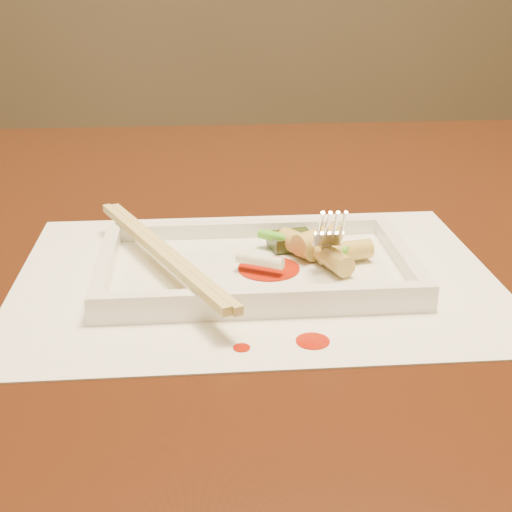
{
  "coord_description": "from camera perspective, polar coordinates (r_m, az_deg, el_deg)",
  "views": [
    {
      "loc": [
        0.02,
        -0.7,
        1.0
      ],
      "look_at": [
        0.07,
        -0.15,
        0.77
      ],
      "focal_mm": 50.0,
      "sensor_mm": 36.0,
      "label": 1
    }
  ],
  "objects": [
    {
      "name": "scallion_white",
      "position": [
        0.58,
        0.31,
        -0.34
      ],
      "size": [
        0.04,
        0.03,
        0.01
      ],
      "primitive_type": "cylinder",
      "rotation": [
        1.57,
        0.0,
        1.08
      ],
      "color": "#EAEACC",
      "rests_on": "plate_base"
    },
    {
      "name": "plate_base",
      "position": [
        0.6,
        0.0,
        -1.24
      ],
      "size": [
        0.26,
        0.16,
        0.01
      ],
      "primitive_type": "cube",
      "color": "white",
      "rests_on": "placemat"
    },
    {
      "name": "sauce_splatter_a",
      "position": [
        0.5,
        4.56,
        -6.8
      ],
      "size": [
        0.02,
        0.02,
        0.0
      ],
      "primitive_type": "cylinder",
      "color": "#A61604",
      "rests_on": "placemat"
    },
    {
      "name": "plate_rim_near",
      "position": [
        0.53,
        0.68,
        -3.39
      ],
      "size": [
        0.26,
        0.01,
        0.01
      ],
      "primitive_type": "cube",
      "color": "white",
      "rests_on": "plate_base"
    },
    {
      "name": "table",
      "position": [
        0.78,
        -5.87,
        -4.08
      ],
      "size": [
        1.4,
        0.9,
        0.75
      ],
      "color": "black",
      "rests_on": "ground"
    },
    {
      "name": "rice_cake_3",
      "position": [
        0.62,
        3.51,
        0.94
      ],
      "size": [
        0.04,
        0.05,
        0.02
      ],
      "primitive_type": "cylinder",
      "rotation": [
        1.57,
        0.0,
        0.57
      ],
      "color": "#CEBE60",
      "rests_on": "plate_base"
    },
    {
      "name": "rice_cake_1",
      "position": [
        0.59,
        6.05,
        -0.12
      ],
      "size": [
        0.03,
        0.05,
        0.02
      ],
      "primitive_type": "cylinder",
      "rotation": [
        1.57,
        0.0,
        0.35
      ],
      "color": "#CEBE60",
      "rests_on": "plate_base"
    },
    {
      "name": "plate_rim_far",
      "position": [
        0.66,
        -0.54,
        2.21
      ],
      "size": [
        0.26,
        0.01,
        0.01
      ],
      "primitive_type": "cube",
      "color": "white",
      "rests_on": "plate_base"
    },
    {
      "name": "placemat",
      "position": [
        0.6,
        -0.0,
        -1.65
      ],
      "size": [
        0.4,
        0.3,
        0.0
      ],
      "primitive_type": "cube",
      "color": "white",
      "rests_on": "table"
    },
    {
      "name": "veg_piece",
      "position": [
        0.63,
        2.85,
        1.28
      ],
      "size": [
        0.04,
        0.04,
        0.01
      ],
      "primitive_type": "cube",
      "rotation": [
        0.0,
        0.0,
        0.23
      ],
      "color": "black",
      "rests_on": "plate_base"
    },
    {
      "name": "rice_cake_0",
      "position": [
        0.61,
        7.13,
        0.37
      ],
      "size": [
        0.05,
        0.03,
        0.02
      ],
      "primitive_type": "cylinder",
      "rotation": [
        1.57,
        0.0,
        1.8
      ],
      "color": "#CEBE60",
      "rests_on": "plate_base"
    },
    {
      "name": "chopstick_b",
      "position": [
        0.59,
        -7.19,
        0.44
      ],
      "size": [
        0.11,
        0.23,
        0.01
      ],
      "primitive_type": "cube",
      "rotation": [
        0.0,
        0.0,
        0.43
      ],
      "color": "tan",
      "rests_on": "plate_rim_near"
    },
    {
      "name": "sauce_splatter_b",
      "position": [
        0.49,
        -1.15,
        -7.35
      ],
      "size": [
        0.01,
        0.01,
        0.0
      ],
      "primitive_type": "cylinder",
      "color": "#A61604",
      "rests_on": "placemat"
    },
    {
      "name": "plate_rim_left",
      "position": [
        0.6,
        -11.94,
        -0.65
      ],
      "size": [
        0.01,
        0.14,
        0.01
      ],
      "primitive_type": "cube",
      "color": "white",
      "rests_on": "plate_base"
    },
    {
      "name": "fork",
      "position": [
        0.6,
        6.59,
        6.55
      ],
      "size": [
        0.09,
        0.1,
        0.14
      ],
      "primitive_type": null,
      "color": "silver",
      "rests_on": "plate_base"
    },
    {
      "name": "rice_cake_2",
      "position": [
        0.61,
        4.85,
        1.32
      ],
      "size": [
        0.05,
        0.04,
        0.02
      ],
      "primitive_type": "cylinder",
      "rotation": [
        1.57,
        0.0,
        2.2
      ],
      "color": "#CEBE60",
      "rests_on": "plate_base"
    },
    {
      "name": "plate_rim_right",
      "position": [
        0.62,
        11.57,
        0.12
      ],
      "size": [
        0.01,
        0.14,
        0.01
      ],
      "primitive_type": "cube",
      "color": "white",
      "rests_on": "plate_base"
    },
    {
      "name": "scallion_green",
      "position": [
        0.61,
        3.75,
        1.1
      ],
      "size": [
        0.07,
        0.06,
        0.01
      ],
      "primitive_type": "cylinder",
      "rotation": [
        1.57,
        0.0,
        0.96
      ],
      "color": "#3EA41A",
      "rests_on": "plate_base"
    },
    {
      "name": "sauce_blob_0",
      "position": [
        0.59,
        1.03,
        -1.0
      ],
      "size": [
        0.05,
        0.05,
        0.0
      ],
      "primitive_type": "cylinder",
      "color": "#A61604",
      "rests_on": "plate_base"
    },
    {
      "name": "chopstick_a",
      "position": [
        0.59,
        -7.97,
        0.41
      ],
      "size": [
        0.11,
        0.23,
        0.01
      ],
      "primitive_type": "cube",
      "rotation": [
        0.0,
        0.0,
        0.43
      ],
      "color": "tan",
      "rests_on": "plate_rim_near"
    }
  ]
}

